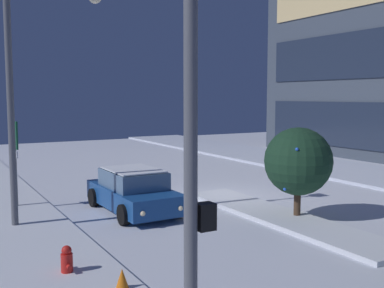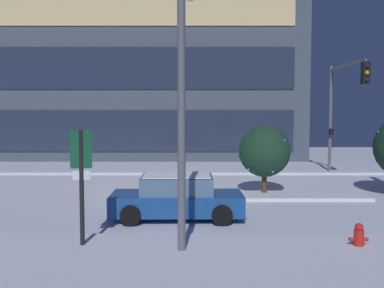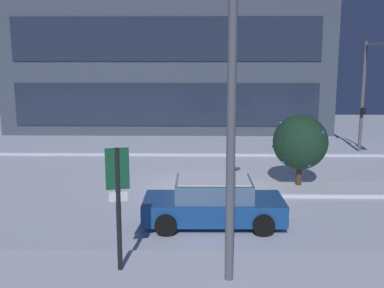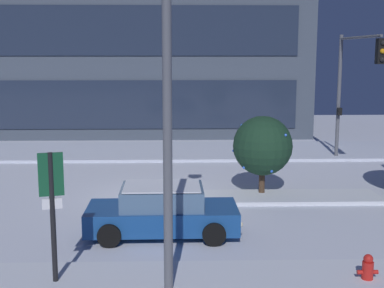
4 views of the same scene
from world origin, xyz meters
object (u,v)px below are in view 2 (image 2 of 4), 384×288
Objects in this scene: decorated_tree_left_of_median at (265,151)px; parking_info_sign at (82,174)px; car_near at (178,198)px; fire_hydrant at (360,238)px; street_lamp_arched at (185,63)px; traffic_light_corner_far_right at (344,98)px.

parking_info_sign is at bearing -127.55° from decorated_tree_left_of_median.
car_near is 4.38m from parking_info_sign.
fire_hydrant is at bearing -80.99° from decorated_tree_left_of_median.
street_lamp_arched is at bearing -85.12° from car_near.
fire_hydrant is at bearing -15.99° from traffic_light_corner_far_right.
parking_info_sign is (-2.34, -3.47, 1.29)m from car_near.
street_lamp_arched is 10.13× the size of fire_hydrant.
decorated_tree_left_of_median is (-1.23, 7.78, 1.54)m from fire_hydrant.
fire_hydrant is at bearing -90.81° from street_lamp_arched.
street_lamp_arched is (0.31, -3.14, 4.15)m from car_near.
street_lamp_arched is 2.38× the size of parking_info_sign.
decorated_tree_left_of_median reaches higher than car_near.
fire_hydrant is (4.50, -0.42, -4.51)m from street_lamp_arched.
decorated_tree_left_of_median is at bearing -19.35° from street_lamp_arched.
car_near is at bearing 10.15° from street_lamp_arched.
car_near is at bearing -130.22° from decorated_tree_left_of_median.
traffic_light_corner_far_right is at bearing -29.00° from street_lamp_arched.
fire_hydrant is 8.03m from decorated_tree_left_of_median.
decorated_tree_left_of_median is (-4.86, -4.88, -2.37)m from traffic_light_corner_far_right.
decorated_tree_left_of_median reaches higher than fire_hydrant.
parking_info_sign is 9.70m from decorated_tree_left_of_median.
traffic_light_corner_far_right reaches higher than parking_info_sign.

